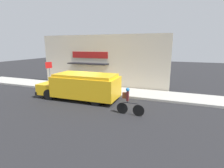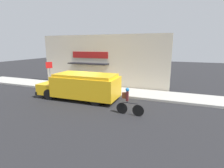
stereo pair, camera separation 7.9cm
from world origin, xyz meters
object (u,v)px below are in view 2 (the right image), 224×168
Objects in this scene: cyclist at (128,102)px; trash_bin at (93,82)px; school_bus at (81,86)px; stop_sign_post at (50,70)px.

trash_bin is (-5.23, 5.61, -0.26)m from cyclist.
cyclist is at bearing -23.25° from school_bus.
stop_sign_post reaches higher than school_bus.
trash_bin is at bearing 102.97° from school_bus.
school_bus is 4.03m from trash_bin.
school_bus reaches higher than cyclist.
school_bus reaches higher than trash_bin.
trash_bin is at bearing 134.79° from cyclist.
stop_sign_post is (-9.17, 3.96, 0.98)m from cyclist.
cyclist is 0.71× the size of stop_sign_post.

